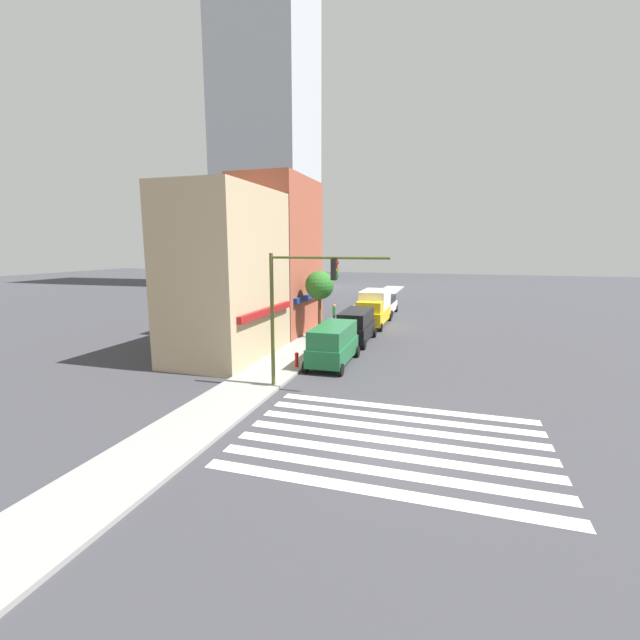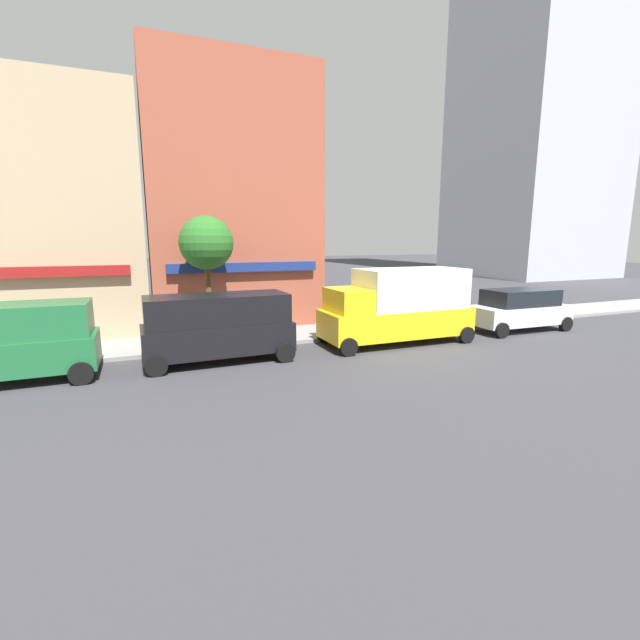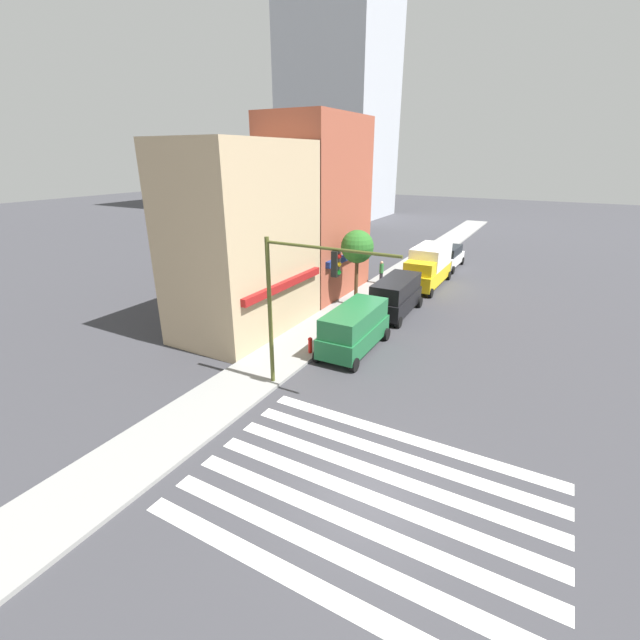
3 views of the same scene
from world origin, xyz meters
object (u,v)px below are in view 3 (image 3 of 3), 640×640
van_green (354,328)px  van_black (396,295)px  box_truck_yellow (428,266)px  street_tree (357,247)px  suv_white (448,256)px  traffic_signal (296,291)px  pedestrian_green_top (381,272)px  fire_hydrant (310,344)px

van_green → van_black: size_ratio=1.00×
box_truck_yellow → street_tree: street_tree is taller
van_black → suv_white: size_ratio=1.07×
traffic_signal → box_truck_yellow: size_ratio=1.06×
box_truck_yellow → pedestrian_green_top: (-1.55, 3.19, -0.51)m
traffic_signal → pedestrian_green_top: (16.85, 2.80, -3.46)m
traffic_signal → street_tree: size_ratio=1.32×
traffic_signal → van_green: traffic_signal is taller
box_truck_yellow → suv_white: 6.60m
van_black → street_tree: street_tree is taller
fire_hydrant → pedestrian_green_top: bearing=6.3°
van_green → fire_hydrant: van_green is taller
pedestrian_green_top → street_tree: (-5.60, -0.39, 2.96)m
van_green → pedestrian_green_top: size_ratio=2.84×
van_black → box_truck_yellow: box_truck_yellow is taller
traffic_signal → van_black: bearing=-2.0°
box_truck_yellow → suv_white: bearing=0.0°
box_truck_yellow → van_black: bearing=-180.0°
traffic_signal → fire_hydrant: bearing=21.6°
pedestrian_green_top → fire_hydrant: (-13.55, -1.49, -0.46)m
box_truck_yellow → suv_white: (6.58, 0.00, -0.56)m
pedestrian_green_top → street_tree: street_tree is taller
van_green → suv_white: van_green is taller
van_black → pedestrian_green_top: bearing=27.8°
traffic_signal → van_black: (11.16, -0.39, -3.24)m
traffic_signal → street_tree: (11.25, 2.41, -0.50)m
traffic_signal → pedestrian_green_top: bearing=9.4°
box_truck_yellow → street_tree: size_ratio=1.25×
van_black → street_tree: 3.92m
traffic_signal → van_green: 5.90m
traffic_signal → suv_white: (24.99, -0.39, -3.50)m
box_truck_yellow → suv_white: box_truck_yellow is taller
box_truck_yellow → fire_hydrant: (-15.10, 1.70, -0.97)m
box_truck_yellow → street_tree: bearing=158.7°
suv_white → fire_hydrant: suv_white is taller
traffic_signal → box_truck_yellow: (18.41, -0.39, -2.94)m
suv_white → street_tree: size_ratio=0.95×
van_green → street_tree: 7.45m
fire_hydrant → street_tree: 8.72m
van_black → pedestrian_green_top: size_ratio=2.85×
street_tree → suv_white: bearing=-11.5°
fire_hydrant → suv_white: bearing=-4.5°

